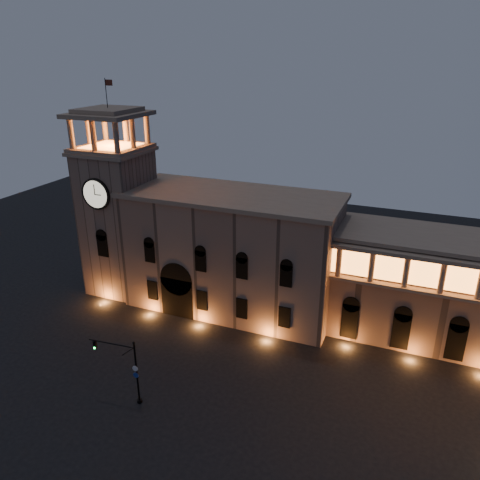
{
  "coord_description": "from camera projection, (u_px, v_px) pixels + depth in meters",
  "views": [
    {
      "loc": [
        22.4,
        -35.34,
        35.62
      ],
      "look_at": [
        1.71,
        16.0,
        13.42
      ],
      "focal_mm": 35.0,
      "sensor_mm": 36.0,
      "label": 1
    }
  ],
  "objects": [
    {
      "name": "traffic_light",
      "position": [
        129.0,
        369.0,
        50.02
      ],
      "size": [
        5.71,
        0.94,
        7.84
      ],
      "rotation": [
        0.0,
        0.0,
        0.09
      ],
      "color": "black",
      "rests_on": "ground"
    },
    {
      "name": "ground",
      "position": [
        171.0,
        401.0,
        51.45
      ],
      "size": [
        160.0,
        160.0,
        0.0
      ],
      "primitive_type": "plane",
      "color": "black",
      "rests_on": "ground"
    },
    {
      "name": "clock_tower",
      "position": [
        118.0,
        214.0,
        71.97
      ],
      "size": [
        9.8,
        9.8,
        32.4
      ],
      "color": "#816454",
      "rests_on": "ground"
    },
    {
      "name": "government_building",
      "position": [
        231.0,
        252.0,
        67.79
      ],
      "size": [
        30.8,
        12.8,
        17.6
      ],
      "color": "#816454",
      "rests_on": "ground"
    }
  ]
}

